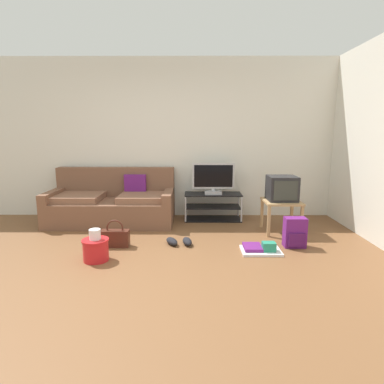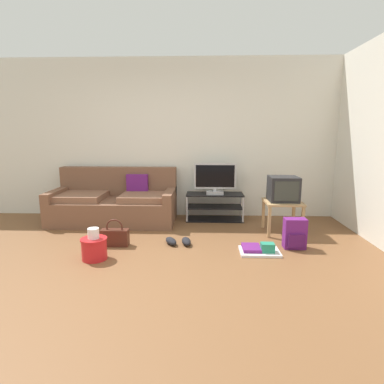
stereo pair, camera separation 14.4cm
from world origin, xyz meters
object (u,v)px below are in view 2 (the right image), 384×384
(couch, at_px, (115,203))
(handbag, at_px, (115,237))
(crt_tv, at_px, (283,189))
(sneakers_pair, at_px, (179,241))
(backpack, at_px, (295,234))
(cleaning_bucket, at_px, (94,247))
(flat_tv, at_px, (215,179))
(floor_tray, at_px, (259,250))
(tv_stand, at_px, (215,207))
(side_table, at_px, (283,206))

(couch, height_order, handbag, couch)
(crt_tv, xyz_separation_m, handbag, (-2.31, -0.66, -0.53))
(crt_tv, distance_m, sneakers_pair, 1.71)
(couch, bearing_deg, crt_tv, -10.85)
(couch, height_order, crt_tv, couch)
(backpack, xyz_separation_m, sneakers_pair, (-1.49, 0.07, -0.15))
(cleaning_bucket, xyz_separation_m, sneakers_pair, (0.95, 0.53, -0.11))
(handbag, bearing_deg, couch, 105.02)
(flat_tv, xyz_separation_m, floor_tray, (0.50, -1.47, -0.67))
(backpack, bearing_deg, flat_tv, 120.92)
(flat_tv, bearing_deg, floor_tray, -71.05)
(tv_stand, relative_size, backpack, 2.44)
(handbag, bearing_deg, flat_tv, 43.80)
(tv_stand, xyz_separation_m, side_table, (0.97, -0.67, 0.17))
(tv_stand, relative_size, handbag, 2.64)
(side_table, bearing_deg, handbag, -164.45)
(flat_tv, relative_size, floor_tray, 1.43)
(flat_tv, bearing_deg, handbag, -136.20)
(side_table, bearing_deg, cleaning_bucket, -155.70)
(handbag, relative_size, floor_tray, 0.74)
(handbag, xyz_separation_m, cleaning_bucket, (-0.12, -0.45, 0.03))
(cleaning_bucket, relative_size, floor_tray, 0.77)
(couch, xyz_separation_m, tv_stand, (1.65, 0.15, -0.09))
(crt_tv, relative_size, backpack, 1.05)
(cleaning_bucket, bearing_deg, sneakers_pair, 29.08)
(sneakers_pair, xyz_separation_m, floor_tray, (1.02, -0.25, -0.01))
(flat_tv, height_order, handbag, flat_tv)
(crt_tv, xyz_separation_m, floor_tray, (-0.47, -0.84, -0.62))
(flat_tv, xyz_separation_m, crt_tv, (0.97, -0.63, -0.05))
(couch, distance_m, sneakers_pair, 1.60)
(floor_tray, bearing_deg, backpack, 21.31)
(sneakers_pair, height_order, floor_tray, floor_tray)
(side_table, bearing_deg, couch, 168.81)
(flat_tv, distance_m, sneakers_pair, 1.47)
(crt_tv, bearing_deg, flat_tv, 147.14)
(flat_tv, distance_m, backpack, 1.70)
(floor_tray, bearing_deg, cleaning_bucket, -172.13)
(tv_stand, bearing_deg, floor_tray, -71.31)
(crt_tv, xyz_separation_m, backpack, (0.01, -0.66, -0.47))
(crt_tv, relative_size, handbag, 1.14)
(flat_tv, bearing_deg, tv_stand, 90.00)
(floor_tray, bearing_deg, handbag, 174.38)
(flat_tv, height_order, sneakers_pair, flat_tv)
(couch, relative_size, cleaning_bucket, 5.31)
(backpack, bearing_deg, side_table, 84.42)
(couch, xyz_separation_m, floor_tray, (2.16, -1.35, -0.27))
(tv_stand, xyz_separation_m, crt_tv, (0.97, -0.65, 0.43))
(backpack, height_order, sneakers_pair, backpack)
(tv_stand, distance_m, sneakers_pair, 1.35)
(side_table, xyz_separation_m, backpack, (0.01, -0.64, -0.21))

